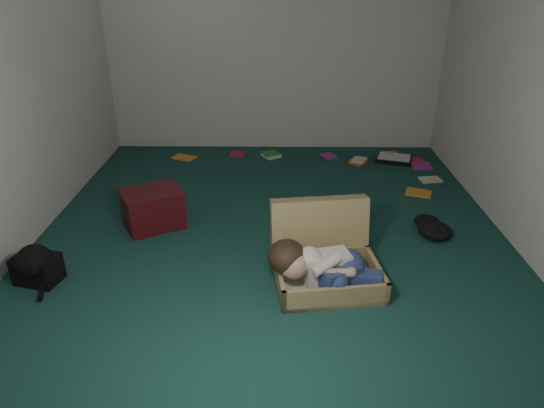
{
  "coord_description": "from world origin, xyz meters",
  "views": [
    {
      "loc": [
        0.04,
        -3.68,
        2.07
      ],
      "look_at": [
        0.0,
        -0.15,
        0.35
      ],
      "focal_mm": 32.0,
      "sensor_mm": 36.0,
      "label": 1
    }
  ],
  "objects": [
    {
      "name": "floor",
      "position": [
        0.0,
        0.0,
        0.0
      ],
      "size": [
        4.5,
        4.5,
        0.0
      ],
      "primitive_type": "plane",
      "color": "#16413A",
      "rests_on": "ground"
    },
    {
      "name": "wall_back",
      "position": [
        0.0,
        2.25,
        1.3
      ],
      "size": [
        4.5,
        0.0,
        4.5
      ],
      "primitive_type": "plane",
      "rotation": [
        1.57,
        0.0,
        0.0
      ],
      "color": "silver",
      "rests_on": "ground"
    },
    {
      "name": "wall_front",
      "position": [
        0.0,
        -2.25,
        1.3
      ],
      "size": [
        4.5,
        0.0,
        4.5
      ],
      "primitive_type": "plane",
      "rotation": [
        -1.57,
        0.0,
        0.0
      ],
      "color": "silver",
      "rests_on": "ground"
    },
    {
      "name": "wall_left",
      "position": [
        -2.0,
        0.0,
        1.3
      ],
      "size": [
        0.0,
        4.5,
        4.5
      ],
      "primitive_type": "plane",
      "rotation": [
        1.57,
        0.0,
        1.57
      ],
      "color": "silver",
      "rests_on": "ground"
    },
    {
      "name": "wall_right",
      "position": [
        2.0,
        0.0,
        1.3
      ],
      "size": [
        0.0,
        4.5,
        4.5
      ],
      "primitive_type": "plane",
      "rotation": [
        1.57,
        0.0,
        -1.57
      ],
      "color": "silver",
      "rests_on": "ground"
    },
    {
      "name": "suitcase",
      "position": [
        0.39,
        -0.65,
        0.16
      ],
      "size": [
        0.83,
        0.81,
        0.54
      ],
      "rotation": [
        0.0,
        0.0,
        0.13
      ],
      "color": "tan",
      "rests_on": "floor"
    },
    {
      "name": "person",
      "position": [
        0.36,
        -0.84,
        0.21
      ],
      "size": [
        0.82,
        0.39,
        0.34
      ],
      "rotation": [
        0.0,
        0.0,
        0.13
      ],
      "color": "white",
      "rests_on": "suitcase"
    },
    {
      "name": "maroon_bin",
      "position": [
        -1.05,
        0.11,
        0.17
      ],
      "size": [
        0.62,
        0.58,
        0.34
      ],
      "rotation": [
        0.0,
        0.0,
        0.5
      ],
      "color": "#430D12",
      "rests_on": "floor"
    },
    {
      "name": "backpack",
      "position": [
        -1.7,
        -0.74,
        0.12
      ],
      "size": [
        0.45,
        0.39,
        0.23
      ],
      "primitive_type": null,
      "rotation": [
        0.0,
        0.0,
        -0.24
      ],
      "color": "black",
      "rests_on": "floor"
    },
    {
      "name": "clothing_pile",
      "position": [
        1.41,
        0.03,
        0.06
      ],
      "size": [
        0.43,
        0.36,
        0.13
      ],
      "primitive_type": null,
      "rotation": [
        0.0,
        0.0,
        -0.06
      ],
      "color": "black",
      "rests_on": "floor"
    },
    {
      "name": "paper_tray",
      "position": [
        1.43,
        1.76,
        0.03
      ],
      "size": [
        0.48,
        0.41,
        0.06
      ],
      "rotation": [
        0.0,
        0.0,
        -0.3
      ],
      "color": "black",
      "rests_on": "floor"
    },
    {
      "name": "book_scatter",
      "position": [
        0.81,
        1.64,
        0.01
      ],
      "size": [
        3.02,
        1.38,
        0.02
      ],
      "color": "orange",
      "rests_on": "floor"
    }
  ]
}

